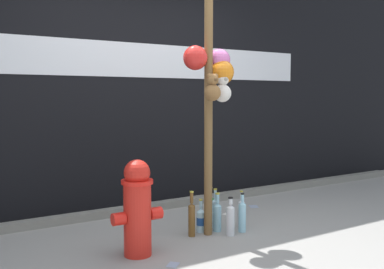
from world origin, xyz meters
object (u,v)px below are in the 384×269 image
(fire_hydrant, at_px, (137,207))
(bottle_0, at_px, (241,213))
(bottle_2, at_px, (230,219))
(bottle_1, at_px, (217,216))
(bottle_3, at_px, (192,218))
(bottle_4, at_px, (211,210))
(bottle_6, at_px, (201,220))
(bottle_7, at_px, (242,216))
(bottle_5, at_px, (215,212))
(memorial_post, at_px, (212,45))

(fire_hydrant, height_order, bottle_0, fire_hydrant)
(bottle_0, distance_m, bottle_2, 0.27)
(bottle_2, bearing_deg, bottle_1, 100.36)
(fire_hydrant, distance_m, bottle_3, 0.66)
(bottle_1, bearing_deg, bottle_4, 71.19)
(bottle_6, bearing_deg, bottle_3, -155.54)
(bottle_3, relative_size, bottle_6, 1.34)
(bottle_1, xyz_separation_m, bottle_7, (0.19, -0.14, 0.00))
(bottle_5, bearing_deg, bottle_1, -114.99)
(bottle_7, bearing_deg, bottle_3, 163.99)
(bottle_6, bearing_deg, bottle_7, -30.76)
(bottle_1, xyz_separation_m, bottle_4, (0.08, 0.22, -0.01))
(bottle_1, xyz_separation_m, bottle_3, (-0.28, -0.00, 0.02))
(bottle_1, distance_m, bottle_6, 0.16)
(bottle_6, bearing_deg, bottle_0, -11.49)
(fire_hydrant, bearing_deg, bottle_3, 16.06)
(bottle_2, height_order, bottle_6, bottle_2)
(memorial_post, bearing_deg, bottle_3, 169.33)
(bottle_3, bearing_deg, bottle_6, 24.46)
(bottle_2, height_order, bottle_7, bottle_7)
(bottle_3, distance_m, bottle_6, 0.16)
(bottle_0, height_order, bottle_7, bottle_7)
(fire_hydrant, height_order, bottle_3, fire_hydrant)
(bottle_1, relative_size, bottle_4, 0.98)
(fire_hydrant, relative_size, bottle_5, 2.03)
(memorial_post, relative_size, fire_hydrant, 3.76)
(bottle_2, height_order, bottle_5, bottle_5)
(bottle_4, relative_size, bottle_6, 1.20)
(memorial_post, bearing_deg, bottle_7, -19.42)
(memorial_post, distance_m, bottle_1, 1.55)
(bottle_1, bearing_deg, bottle_6, 157.24)
(bottle_0, relative_size, bottle_3, 0.86)
(bottle_3, relative_size, bottle_5, 1.09)
(fire_hydrant, relative_size, bottle_0, 2.15)
(bottle_0, height_order, bottle_2, bottle_0)
(bottle_0, xyz_separation_m, bottle_1, (-0.26, 0.02, 0.00))
(fire_hydrant, relative_size, bottle_2, 2.17)
(bottle_1, relative_size, bottle_2, 1.03)
(fire_hydrant, distance_m, bottle_7, 1.09)
(memorial_post, xyz_separation_m, bottle_3, (-0.19, 0.03, -1.52))
(memorial_post, distance_m, bottle_7, 1.57)
(memorial_post, xyz_separation_m, bottle_6, (-0.05, 0.10, -1.58))
(bottle_4, bearing_deg, bottle_5, -102.47)
(bottle_1, relative_size, bottle_6, 1.18)
(bottle_1, xyz_separation_m, bottle_5, (0.05, 0.11, 0.00))
(bottle_3, height_order, bottle_6, bottle_3)
(fire_hydrant, distance_m, bottle_5, 1.00)
(bottle_6, bearing_deg, fire_hydrant, -162.32)
(fire_hydrant, bearing_deg, bottle_2, 0.79)
(bottle_3, bearing_deg, bottle_5, 18.56)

